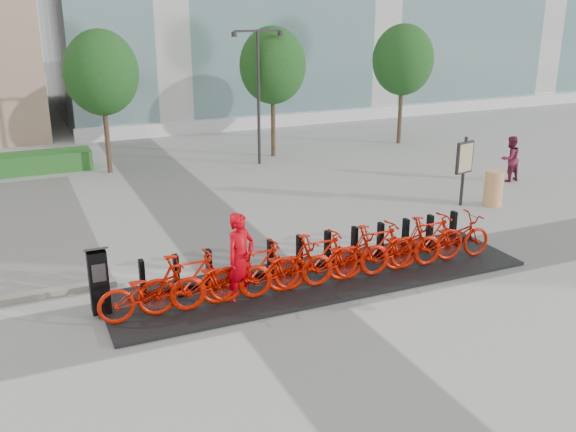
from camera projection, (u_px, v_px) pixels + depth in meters
name	position (u px, v px, depth m)	size (l,w,h in m)	color
ground	(274.00, 295.00, 13.74)	(120.00, 120.00, 0.00)	#A7A59E
hedge_b	(5.00, 165.00, 23.14)	(6.00, 1.20, 0.70)	#236328
tree_1	(101.00, 73.00, 22.41)	(2.60, 2.60, 5.10)	brown
tree_2	(273.00, 66.00, 24.90)	(2.60, 2.60, 5.10)	brown
tree_3	(403.00, 60.00, 27.20)	(2.60, 2.60, 5.10)	brown
streetlamp	(258.00, 82.00, 23.80)	(2.00, 0.20, 5.00)	black
dock_pad	(322.00, 278.00, 14.48)	(9.60, 2.40, 0.08)	black
dock_rail_posts	(315.00, 252.00, 14.77)	(8.02, 0.50, 0.85)	black
bike_0	(152.00, 291.00, 12.49)	(0.74, 2.11, 1.11)	#AB0E00
bike_1	(187.00, 282.00, 12.75)	(0.58, 2.05, 1.23)	#AB0E00
bike_2	(222.00, 278.00, 13.04)	(0.74, 2.11, 1.11)	#AB0E00
bike_3	(255.00, 270.00, 13.30)	(0.58, 2.05, 1.23)	#AB0E00
bike_4	(287.00, 267.00, 13.60)	(0.74, 2.11, 1.11)	#AB0E00
bike_5	(317.00, 259.00, 13.85)	(0.58, 2.05, 1.23)	#AB0E00
bike_6	(346.00, 257.00, 14.15)	(0.74, 2.11, 1.11)	#AB0E00
bike_7	(374.00, 249.00, 14.41)	(0.58, 2.05, 1.23)	#AB0E00
bike_8	(401.00, 247.00, 14.70)	(0.74, 2.11, 1.11)	#AB0E00
bike_9	(428.00, 240.00, 14.96)	(0.58, 2.05, 1.23)	#AB0E00
bike_10	(452.00, 238.00, 15.26)	(0.74, 2.11, 1.11)	#AB0E00
kiosk	(99.00, 280.00, 12.63)	(0.44, 0.37, 1.43)	black
worker_red	(241.00, 259.00, 13.14)	(0.71, 0.47, 1.96)	#C7000C
pedestrian	(510.00, 159.00, 22.20)	(0.77, 0.60, 1.59)	maroon
construction_barrel	(493.00, 188.00, 19.59)	(0.57, 0.57, 1.10)	orange
map_sign	(464.00, 160.00, 19.34)	(0.70, 0.27, 2.14)	black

